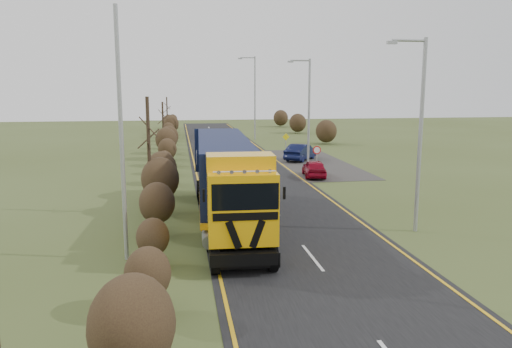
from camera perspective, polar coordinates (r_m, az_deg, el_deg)
The scene contains 14 objects.
ground at distance 23.34m, azimuth 3.86°, elevation -6.33°, with size 160.00×160.00×0.00m, color #3F4B20.
road at distance 32.89m, azimuth 0.02°, elevation -1.52°, with size 8.00×120.00×0.02m, color black.
layby at distance 43.89m, azimuth 6.40°, elevation 1.30°, with size 6.00×18.00×0.02m, color #302D2A.
lane_markings at distance 32.59m, azimuth 0.11°, elevation -1.59°, with size 7.52×116.00×0.01m.
hedgerow at distance 30.16m, azimuth -10.67°, elevation 0.38°, with size 2.24×102.04×6.05m.
lorry at distance 23.94m, azimuth -3.49°, elevation -0.17°, with size 2.94×14.85×4.12m.
car_red_hatchback at distance 36.79m, azimuth 6.67°, elevation 0.63°, with size 1.51×3.75×1.28m, color maroon.
car_blue_sedan at distance 45.22m, azimuth 5.14°, elevation 2.51°, with size 1.57×4.49×1.48m, color black.
streetlight_near at distance 23.29m, azimuth 18.10°, elevation 5.04°, with size 1.84×0.18×8.63m.
streetlight_mid at distance 40.11m, azimuth 5.93°, elevation 7.37°, with size 1.86×0.18×8.72m.
streetlight_far at distance 62.91m, azimuth -0.26°, elevation 9.14°, with size 2.18×0.21×10.28m.
left_pole at distance 19.04m, azimuth -15.14°, elevation 4.11°, with size 0.16×0.16×9.41m, color #989B9D.
speed_sign at distance 37.28m, azimuth 6.96°, elevation 2.16°, with size 0.62×0.10×2.23m.
warning_board at distance 50.81m, azimuth 3.43°, elevation 3.82°, with size 0.73×0.11×1.92m.
Camera 1 is at (-5.00, -21.85, 6.50)m, focal length 35.00 mm.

